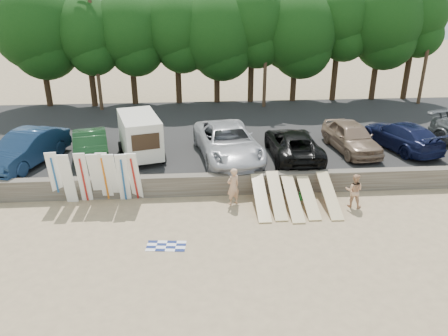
{
  "coord_description": "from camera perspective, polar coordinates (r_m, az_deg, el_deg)",
  "views": [
    {
      "loc": [
        -3.26,
        -15.7,
        9.35
      ],
      "look_at": [
        -1.93,
        3.0,
        1.32
      ],
      "focal_mm": 35.0,
      "sensor_mm": 36.0,
      "label": 1
    }
  ],
  "objects": [
    {
      "name": "surfboard_upright_4",
      "position": [
        20.34,
        -15.29,
        -1.09
      ],
      "size": [
        0.51,
        0.69,
        2.54
      ],
      "primitive_type": "cube",
      "rotation": [
        0.24,
        0.0,
        -0.02
      ],
      "color": "white",
      "rests_on": "ground"
    },
    {
      "name": "surfboard_low_2",
      "position": [
        19.67,
        8.95,
        -3.94
      ],
      "size": [
        0.56,
        2.89,
        0.95
      ],
      "primitive_type": "cube",
      "rotation": [
        0.3,
        0.0,
        0.0
      ],
      "color": "#CFB782",
      "rests_on": "ground"
    },
    {
      "name": "surfboard_upright_6",
      "position": [
        20.07,
        -13.03,
        -1.22
      ],
      "size": [
        0.56,
        0.82,
        2.51
      ],
      "primitive_type": "cube",
      "rotation": [
        0.28,
        0.0,
        0.07
      ],
      "color": "white",
      "rests_on": "ground"
    },
    {
      "name": "box_trailer",
      "position": [
        23.27,
        -10.93,
        4.32
      ],
      "size": [
        2.78,
        3.96,
        2.31
      ],
      "rotation": [
        0.0,
        0.0,
        0.26
      ],
      "color": "beige",
      "rests_on": "parking_lot"
    },
    {
      "name": "surfboard_upright_3",
      "position": [
        20.46,
        -16.36,
        -1.13
      ],
      "size": [
        0.51,
        0.83,
        2.5
      ],
      "primitive_type": "cube",
      "rotation": [
        0.3,
        0.0,
        0.01
      ],
      "color": "white",
      "rests_on": "ground"
    },
    {
      "name": "beachgoer_a",
      "position": [
        19.6,
        1.2,
        -2.42
      ],
      "size": [
        0.77,
        0.68,
        1.76
      ],
      "primitive_type": "imported",
      "rotation": [
        0.0,
        0.0,
        3.65
      ],
      "color": "tan",
      "rests_on": "ground"
    },
    {
      "name": "surfboard_low_4",
      "position": [
        20.16,
        13.6,
        -3.44
      ],
      "size": [
        0.56,
        2.85,
        1.07
      ],
      "primitive_type": "cube",
      "rotation": [
        0.34,
        0.0,
        0.0
      ],
      "color": "#CFB782",
      "rests_on": "ground"
    },
    {
      "name": "ground",
      "position": [
        18.56,
        6.66,
        -7.23
      ],
      "size": [
        120.0,
        120.0,
        0.0
      ],
      "primitive_type": "plane",
      "color": "tan",
      "rests_on": "ground"
    },
    {
      "name": "surfboard_upright_5",
      "position": [
        20.27,
        -14.45,
        -1.15
      ],
      "size": [
        0.51,
        0.85,
        2.5
      ],
      "primitive_type": "cube",
      "rotation": [
        0.31,
        0.0,
        -0.01
      ],
      "color": "white",
      "rests_on": "ground"
    },
    {
      "name": "car_0",
      "position": [
        24.32,
        -24.38,
        2.34
      ],
      "size": [
        3.39,
        5.45,
        1.69
      ],
      "primitive_type": "imported",
      "rotation": [
        0.0,
        0.0,
        -0.34
      ],
      "color": "#152C4C",
      "rests_on": "parking_lot"
    },
    {
      "name": "car_5",
      "position": [
        26.3,
        22.15,
        3.96
      ],
      "size": [
        3.45,
        5.57,
        1.51
      ],
      "primitive_type": "imported",
      "rotation": [
        0.0,
        0.0,
        3.42
      ],
      "color": "black",
      "rests_on": "parking_lot"
    },
    {
      "name": "car_4",
      "position": [
        24.99,
        16.28,
        3.93
      ],
      "size": [
        2.4,
        4.9,
        1.61
      ],
      "primitive_type": "imported",
      "rotation": [
        0.0,
        0.0,
        0.11
      ],
      "color": "#866B55",
      "rests_on": "parking_lot"
    },
    {
      "name": "surfboard_low_1",
      "position": [
        19.68,
        6.87,
        -3.52
      ],
      "size": [
        0.56,
        2.83,
        1.12
      ],
      "primitive_type": "cube",
      "rotation": [
        0.36,
        0.0,
        0.0
      ],
      "color": "#CFB782",
      "rests_on": "ground"
    },
    {
      "name": "car_1",
      "position": [
        24.24,
        -17.02,
        3.21
      ],
      "size": [
        2.67,
        5.01,
        1.57
      ],
      "primitive_type": "imported",
      "rotation": [
        0.0,
        0.0,
        3.37
      ],
      "color": "#123317",
      "rests_on": "parking_lot"
    },
    {
      "name": "car_2",
      "position": [
        22.96,
        0.51,
        3.39
      ],
      "size": [
        3.79,
        6.65,
        1.75
      ],
      "primitive_type": "imported",
      "rotation": [
        0.0,
        0.0,
        0.15
      ],
      "color": "#B4B5BA",
      "rests_on": "parking_lot"
    },
    {
      "name": "surfboard_upright_0",
      "position": [
        21.0,
        -21.18,
        -1.07
      ],
      "size": [
        0.56,
        0.65,
        2.55
      ],
      "primitive_type": "cube",
      "rotation": [
        0.21,
        0.0,
        0.1
      ],
      "color": "white",
      "rests_on": "ground"
    },
    {
      "name": "surfboard_upright_7",
      "position": [
        20.08,
        -11.63,
        -1.09
      ],
      "size": [
        0.6,
        0.84,
        2.51
      ],
      "primitive_type": "cube",
      "rotation": [
        0.28,
        0.0,
        -0.14
      ],
      "color": "white",
      "rests_on": "ground"
    },
    {
      "name": "car_3",
      "position": [
        23.39,
        9.0,
        3.12
      ],
      "size": [
        2.45,
        5.31,
        1.47
      ],
      "primitive_type": "imported",
      "rotation": [
        0.0,
        0.0,
        3.14
      ],
      "color": "black",
      "rests_on": "parking_lot"
    },
    {
      "name": "beach_towel",
      "position": [
        17.14,
        -7.57,
        -10.06
      ],
      "size": [
        1.64,
        1.64,
        0.0
      ],
      "primitive_type": "plane",
      "rotation": [
        0.0,
        0.0,
        -0.1
      ],
      "color": "white",
      "rests_on": "ground"
    },
    {
      "name": "beachgoer_b",
      "position": [
        20.26,
        16.62,
        -2.84
      ],
      "size": [
        0.93,
        0.84,
        1.58
      ],
      "primitive_type": "imported",
      "rotation": [
        0.0,
        0.0,
        2.77
      ],
      "color": "tan",
      "rests_on": "ground"
    },
    {
      "name": "treeline",
      "position": [
        33.46,
        0.13,
        18.06
      ],
      "size": [
        33.06,
        6.52,
        9.08
      ],
      "color": "#382616",
      "rests_on": "parking_lot"
    },
    {
      "name": "surfboard_upright_1",
      "position": [
        20.58,
        -19.75,
        -1.36
      ],
      "size": [
        0.51,
        0.64,
        2.55
      ],
      "primitive_type": "cube",
      "rotation": [
        0.22,
        0.0,
        -0.01
      ],
      "color": "white",
      "rests_on": "ground"
    },
    {
      "name": "surfboard_upright_2",
      "position": [
        20.52,
        -17.89,
        -1.18
      ],
      "size": [
        0.53,
        0.66,
        2.55
      ],
      "primitive_type": "cube",
      "rotation": [
        0.23,
        0.0,
        0.04
      ],
      "color": "white",
      "rests_on": "ground"
    },
    {
      "name": "surfboard_low_0",
      "position": [
        19.51,
        4.83,
        -3.82
      ],
      "size": [
        0.56,
        2.86,
        1.03
      ],
      "primitive_type": "cube",
      "rotation": [
        0.33,
        0.0,
        0.0
      ],
      "color": "#CFB782",
      "rests_on": "ground"
    },
    {
      "name": "gear_bag",
      "position": [
        20.77,
        13.55,
        -3.93
      ],
      "size": [
        0.37,
        0.34,
        0.22
      ],
      "primitive_type": "cube",
      "rotation": [
        0.0,
        0.0,
        0.39
      ],
      "color": "#D34B18",
      "rests_on": "ground"
    },
    {
      "name": "cooler",
      "position": [
        20.65,
        10.28,
        -3.64
      ],
      "size": [
        0.42,
        0.35,
        0.32
      ],
      "primitive_type": "cube",
      "rotation": [
        0.0,
        0.0,
        -0.13
      ],
      "color": "green",
      "rests_on": "ground"
    },
    {
      "name": "surfboard_low_3",
      "position": [
        20.0,
        10.92,
        -3.59
      ],
      "size": [
        0.56,
        2.88,
        0.96
      ],
      "primitive_type": "cube",
      "rotation": [
        0.3,
        0.0,
        0.0
      ],
      "color": "#CFB782",
      "rests_on": "ground"
    },
    {
      "name": "utility_poles",
      "position": [
        32.38,
        5.53,
        16.12
      ],
      "size": [
        25.8,
        0.26,
        9.0
      ],
      "color": "#473321",
      "rests_on": "parking_lot"
    },
    {
      "name": "parking_lot",
      "position": [
        27.9,
        2.87,
        4.33
      ],
      "size": [
        44.0,
        14.5,
        0.7
      ],
      "primitive_type": "cube",
      "color": "#282828",
      "rests_on": "ground"
    },
    {
      "name": "seawall",
      "position": [
        20.95,
        5.27,
        -1.91
      ],
      "size": [
        44.0,
        0.5,
        1.0
      ],
      "primitive_type": "cube",
      "color": "#6B6356",
      "rests_on": "ground"
    }
  ]
}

